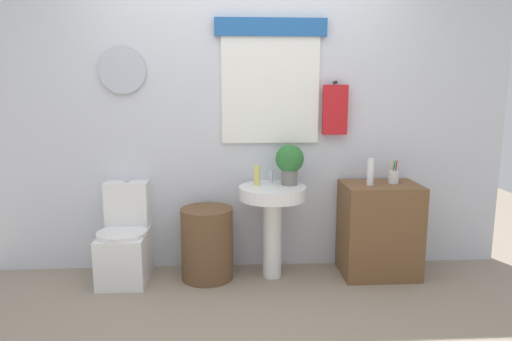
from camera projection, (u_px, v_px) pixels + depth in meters
The scene contains 11 objects.
ground_plane at pixel (251, 332), 2.82m from camera, with size 8.00×8.00×0.00m, color gray.
back_wall at pixel (244, 112), 3.72m from camera, with size 4.40×0.18×2.60m.
toilet at pixel (126, 243), 3.59m from camera, with size 0.38×0.51×0.78m.
laundry_hamper at pixel (207, 243), 3.59m from camera, with size 0.41×0.41×0.57m, color brown.
pedestal_sink at pixel (272, 208), 3.57m from camera, with size 0.53×0.53×0.75m.
faucet at pixel (271, 177), 3.65m from camera, with size 0.03×0.03×0.10m, color silver.
wooden_cabinet at pixel (379, 229), 3.65m from camera, with size 0.60×0.44×0.75m, color brown.
soap_bottle at pixel (257, 176), 3.57m from camera, with size 0.05×0.05×0.16m, color #DBD166.
potted_plant at pixel (290, 161), 3.57m from camera, with size 0.23×0.23×0.32m.
lotion_bottle at pixel (370, 172), 3.52m from camera, with size 0.05×0.05×0.21m, color white.
toothbrush_cup at pixel (394, 177), 3.60m from camera, with size 0.08×0.08×0.19m.
Camera 1 is at (-0.11, -2.60, 1.49)m, focal length 31.67 mm.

